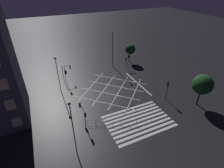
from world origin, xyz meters
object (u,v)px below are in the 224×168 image
traffic_light_se_main (167,87)px  traffic_light_ne_cross (128,59)px  traffic_light_sw_main (85,117)px  traffic_light_nw_main (67,70)px  street_tree_near (203,85)px  street_lamp_far (57,68)px  traffic_light_ne_main (126,61)px  traffic_light_sw_cross (82,110)px  traffic_light_nw_cross (65,73)px  street_lamp_east (72,123)px  street_lamp_west (112,44)px  street_tree_far (130,49)px

traffic_light_se_main → traffic_light_ne_cross: size_ratio=1.11×
traffic_light_ne_cross → traffic_light_sw_main: bearing=-45.7°
traffic_light_sw_main → traffic_light_se_main: traffic_light_se_main is taller
traffic_light_nw_main → street_tree_near: size_ratio=0.61×
traffic_light_ne_cross → street_lamp_far: size_ratio=0.46×
traffic_light_se_main → street_lamp_far: 23.20m
traffic_light_ne_main → traffic_light_sw_cross: (-17.17, -15.52, 0.17)m
traffic_light_nw_cross → traffic_light_sw_main: size_ratio=1.19×
traffic_light_se_main → street_tree_near: street_tree_near is taller
traffic_light_sw_cross → street_lamp_far: street_lamp_far is taller
street_lamp_east → traffic_light_ne_main: bearing=47.3°
street_lamp_far → street_tree_near: (24.23, -16.29, -1.34)m
street_lamp_west → street_tree_far: street_lamp_west is taller
traffic_light_sw_main → street_tree_far: bearing=45.6°
traffic_light_nw_main → street_lamp_east: street_lamp_east is taller
traffic_light_ne_main → street_lamp_east: size_ratio=0.36×
traffic_light_ne_cross → street_lamp_east: bearing=-43.5°
traffic_light_nw_cross → street_tree_far: 21.03m
street_lamp_east → street_lamp_far: bearing=86.6°
traffic_light_ne_main → traffic_light_se_main: (0.58, -16.35, 0.63)m
traffic_light_sw_main → street_tree_far: 29.48m
traffic_light_sw_main → traffic_light_sw_cross: 1.68m
traffic_light_ne_main → traffic_light_nw_main: bearing=-1.4°
traffic_light_ne_main → street_tree_far: size_ratio=0.62×
traffic_light_nw_main → street_lamp_east: (-3.74, -21.99, 3.13)m
traffic_light_se_main → traffic_light_ne_cross: 16.75m
traffic_light_ne_cross → street_lamp_east: street_lamp_east is taller
traffic_light_ne_main → street_lamp_far: size_ratio=0.41×
traffic_light_ne_cross → street_tree_far: 4.46m
street_lamp_west → street_tree_near: bearing=-70.9°
traffic_light_nw_main → traffic_light_nw_cross: bearing=-113.4°
street_lamp_west → street_lamp_far: size_ratio=1.20×
traffic_light_se_main → street_tree_near: 6.43m
traffic_light_se_main → street_tree_far: 20.42m
traffic_light_ne_main → street_lamp_west: street_lamp_west is taller
traffic_light_nw_cross → traffic_light_ne_cross: traffic_light_nw_cross is taller
traffic_light_ne_cross → street_lamp_far: street_lamp_far is taller
street_lamp_far → traffic_light_sw_main: bearing=-82.3°
traffic_light_sw_main → street_lamp_east: size_ratio=0.36×
traffic_light_sw_main → street_tree_near: (22.45, -3.14, 2.26)m
traffic_light_sw_cross → street_lamp_east: (-2.74, -6.06, 3.49)m
street_lamp_west → street_tree_far: 6.85m
traffic_light_ne_cross → street_tree_near: (4.40, -20.73, 1.91)m
traffic_light_ne_main → street_tree_far: (3.51, 3.84, 1.56)m
traffic_light_nw_cross → traffic_light_se_main: 23.10m
traffic_light_nw_main → street_tree_far: street_tree_far is taller
traffic_light_sw_main → traffic_light_sw_cross: size_ratio=0.97×
street_lamp_west → traffic_light_ne_main: bearing=-48.0°
traffic_light_nw_main → street_tree_near: 29.94m
street_lamp_west → traffic_light_se_main: bearing=-80.3°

